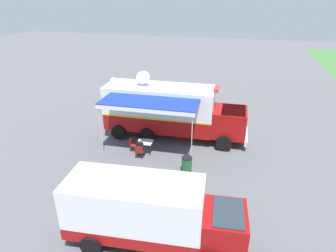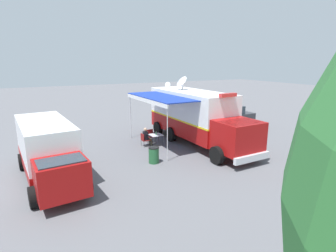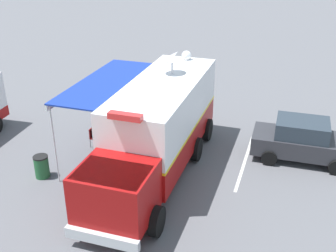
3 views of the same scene
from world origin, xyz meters
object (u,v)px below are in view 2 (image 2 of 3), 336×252
object	(u,v)px
trash_bin	(154,155)
support_truck	(48,151)
folding_chair_at_table	(144,139)
folding_chair_beside_table	(150,135)
water_bottle	(156,134)
seated_responder	(147,136)
command_truck	(196,115)
folding_table	(156,135)
car_behind_truck	(230,116)

from	to	relation	value
trash_bin	support_truck	xyz separation A→B (m)	(5.22, -0.43, 0.93)
folding_chair_at_table	folding_chair_beside_table	distance (m)	1.05
water_bottle	seated_responder	size ratio (longest dim) A/B	0.18
support_truck	folding_chair_beside_table	bearing A→B (deg)	-153.81
water_bottle	command_truck	bearing A→B (deg)	163.78
water_bottle	folding_chair_at_table	distance (m)	0.86
command_truck	folding_chair_at_table	size ratio (longest dim) A/B	10.99
command_truck	folding_chair_beside_table	world-z (taller)	command_truck
folding_table	water_bottle	size ratio (longest dim) A/B	3.68
command_truck	trash_bin	xyz separation A→B (m)	(4.05, 2.00, -1.49)
folding_table	folding_chair_beside_table	distance (m)	0.87
folding_chair_at_table	water_bottle	bearing A→B (deg)	162.63
folding_chair_beside_table	seated_responder	world-z (taller)	seated_responder
command_truck	support_truck	distance (m)	9.42
water_bottle	support_truck	bearing A→B (deg)	19.27
trash_bin	support_truck	size ratio (longest dim) A/B	0.13
trash_bin	car_behind_truck	xyz separation A→B (m)	(-9.44, -4.89, 0.42)
command_truck	water_bottle	xyz separation A→B (m)	(2.61, -0.76, -1.11)
folding_table	folding_chair_beside_table	size ratio (longest dim) A/B	0.95
seated_responder	trash_bin	distance (m)	3.13
folding_chair_at_table	folding_table	bearing A→B (deg)	170.07
folding_table	folding_chair_beside_table	xyz separation A→B (m)	(0.03, -0.85, -0.16)
folding_table	trash_bin	world-z (taller)	trash_bin
seated_responder	trash_bin	xyz separation A→B (m)	(0.86, 3.01, -0.20)
command_truck	support_truck	xyz separation A→B (m)	(9.27, 1.57, -0.56)
car_behind_truck	command_truck	bearing A→B (deg)	28.26
trash_bin	support_truck	bearing A→B (deg)	-4.74
command_truck	support_truck	size ratio (longest dim) A/B	1.37
folding_table	seated_responder	xyz separation A→B (m)	(0.61, -0.15, -0.02)
seated_responder	support_truck	bearing A→B (deg)	22.94
seated_responder	support_truck	size ratio (longest dim) A/B	0.18
seated_responder	trash_bin	world-z (taller)	seated_responder
folding_table	support_truck	bearing A→B (deg)	19.94
command_truck	trash_bin	size ratio (longest dim) A/B	10.51
car_behind_truck	folding_chair_beside_table	bearing A→B (deg)	8.42
command_truck	trash_bin	distance (m)	4.76
support_truck	trash_bin	bearing A→B (deg)	175.26
command_truck	folding_chair_at_table	distance (m)	3.80
folding_table	folding_chair_at_table	size ratio (longest dim) A/B	0.95
folding_chair_beside_table	trash_bin	size ratio (longest dim) A/B	0.96
folding_table	folding_chair_at_table	distance (m)	0.83
water_bottle	folding_chair_beside_table	size ratio (longest dim) A/B	0.26
seated_responder	folding_chair_at_table	bearing A→B (deg)	1.79
support_truck	car_behind_truck	distance (m)	15.33
support_truck	car_behind_truck	xyz separation A→B (m)	(-14.66, -4.46, -0.51)
seated_responder	folding_table	bearing A→B (deg)	166.57
seated_responder	water_bottle	bearing A→B (deg)	156.95
trash_bin	water_bottle	bearing A→B (deg)	-117.51
folding_chair_beside_table	support_truck	distance (m)	7.48
folding_chair_at_table	trash_bin	distance (m)	3.08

